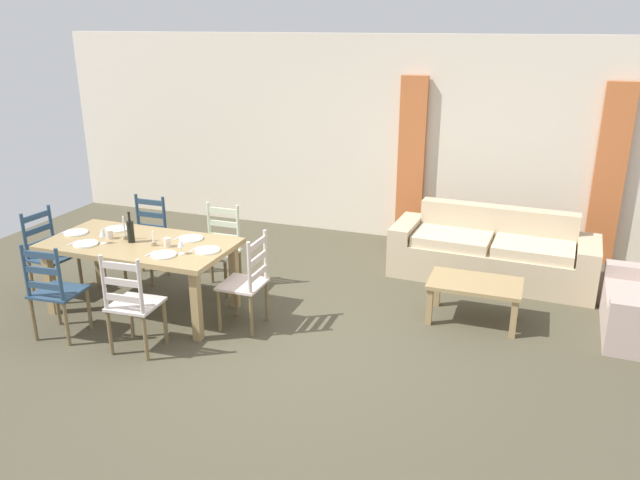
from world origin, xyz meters
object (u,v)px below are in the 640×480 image
object	(u,v)px
dining_chair_near_left	(54,291)
dining_chair_far_right	(220,249)
wine_glass_near_left	(102,233)
couch	(492,254)
dining_table	(140,250)
dining_chair_head_east	(247,282)
wine_glass_near_right	(181,243)
coffee_cup_primary	(167,242)
wine_bottle	(131,231)
dining_chair_near_right	(132,303)
coffee_table	(475,288)
dining_chair_far_left	(147,238)
dining_chair_head_west	(49,253)

from	to	relation	value
dining_chair_near_left	dining_chair_far_right	distance (m)	1.78
wine_glass_near_left	couch	world-z (taller)	wine_glass_near_left
dining_chair_far_right	couch	xyz separation A→B (m)	(2.81, 1.37, -0.19)
dining_table	dining_chair_near_left	world-z (taller)	dining_chair_near_left
dining_chair_head_east	wine_glass_near_right	distance (m)	0.73
wine_glass_near_left	dining_table	bearing A→B (deg)	26.98
coffee_cup_primary	wine_bottle	bearing A→B (deg)	-178.84
dining_chair_head_east	coffee_cup_primary	xyz separation A→B (m)	(-0.84, -0.04, 0.32)
dining_chair_head_east	coffee_cup_primary	distance (m)	0.90
wine_bottle	wine_glass_near_left	world-z (taller)	wine_bottle
dining_table	dining_chair_head_east	bearing A→B (deg)	1.11
dining_table	dining_chair_far_right	xyz separation A→B (m)	(0.48, 0.76, -0.19)
dining_chair_near_right	coffee_table	size ratio (longest dim) A/B	1.07
dining_chair_head_east	wine_glass_near_left	distance (m)	1.55
dining_table	coffee_cup_primary	xyz separation A→B (m)	(0.34, -0.02, 0.13)
dining_chair_near_right	couch	world-z (taller)	dining_chair_near_right
dining_chair_near_left	dining_chair_near_right	distance (m)	0.84
dining_chair_far_left	wine_glass_near_right	distance (m)	1.45
dining_table	couch	xyz separation A→B (m)	(3.30, 2.13, -0.37)
dining_chair_near_right	wine_bottle	size ratio (longest dim) A/B	3.04
dining_chair_near_right	dining_chair_head_east	bearing A→B (deg)	46.32
wine_glass_near_right	dining_chair_head_west	bearing A→B (deg)	175.18
dining_chair_far_right	dining_chair_head_east	world-z (taller)	same
dining_chair_head_east	dining_chair_near_right	bearing A→B (deg)	-133.68
dining_chair_head_west	couch	xyz separation A→B (m)	(4.47, 2.13, -0.19)
dining_chair_near_right	dining_chair_far_right	bearing A→B (deg)	88.06
dining_chair_near_right	dining_chair_head_east	size ratio (longest dim) A/B	1.00
couch	dining_chair_far_left	bearing A→B (deg)	-160.24
dining_chair_far_right	coffee_cup_primary	bearing A→B (deg)	-100.18
dining_table	dining_chair_head_west	size ratio (longest dim) A/B	1.98
dining_chair_near_right	wine_bottle	xyz separation A→B (m)	(-0.50, 0.74, 0.39)
wine_bottle	couch	bearing A→B (deg)	32.63
coffee_table	dining_chair_near_right	bearing A→B (deg)	-149.12
wine_glass_near_left	dining_chair_head_east	bearing A→B (deg)	6.88
dining_chair_far_left	coffee_table	world-z (taller)	dining_chair_far_left
dining_table	wine_glass_near_right	world-z (taller)	wine_glass_near_right
dining_chair_head_west	dining_chair_head_east	world-z (taller)	same
wine_bottle	dining_chair_near_left	bearing A→B (deg)	-114.31
dining_table	dining_chair_head_east	xyz separation A→B (m)	(1.18, 0.02, -0.19)
couch	wine_glass_near_left	bearing A→B (deg)	-147.62
dining_chair_near_right	wine_glass_near_left	xyz separation A→B (m)	(-0.74, 0.61, 0.38)
dining_table	wine_glass_near_left	world-z (taller)	wine_glass_near_left
dining_chair_near_left	dining_chair_far_right	size ratio (longest dim) A/B	1.00
dining_chair_head_west	coffee_table	xyz separation A→B (m)	(4.41, 0.91, -0.12)
coffee_table	dining_chair_head_west	bearing A→B (deg)	-168.28
dining_chair_near_right	wine_glass_near_left	world-z (taller)	dining_chair_near_right
wine_glass_near_right	coffee_cup_primary	distance (m)	0.28
dining_chair_near_left	dining_chair_head_west	bearing A→B (deg)	134.39
wine_glass_near_left	coffee_cup_primary	size ratio (longest dim) A/B	1.79
dining_chair_near_left	dining_chair_near_right	size ratio (longest dim) A/B	1.00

